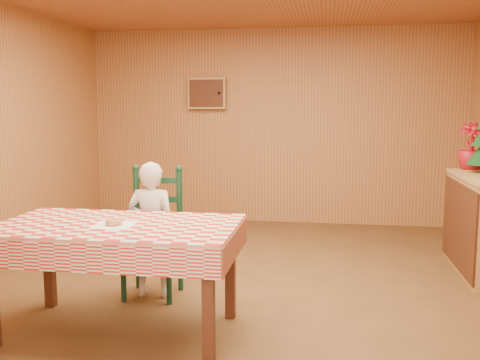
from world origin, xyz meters
The scene contains 8 objects.
ground centered at (0.00, 0.00, 0.00)m, with size 6.00×6.00×0.00m, color brown.
cabin_walls centered at (0.00, 0.53, 1.83)m, with size 5.10×6.05×2.65m.
dining_table centered at (-0.69, -0.82, 0.69)m, with size 1.66×0.96×0.77m.
ladder_chair centered at (-0.69, -0.03, 0.50)m, with size 0.44×0.40×1.08m.
seated_child centered at (-0.69, -0.09, 0.56)m, with size 0.41×0.27×1.12m, color silver.
napkin centered at (-0.69, -0.87, 0.77)m, with size 0.26×0.26×0.00m, color white.
donut centered at (-0.69, -0.87, 0.79)m, with size 0.12×0.12×0.04m, color #C88148.
flower_arrangement centered at (2.17, 1.54, 1.17)m, with size 0.27×0.27×0.48m, color #A60F19.
Camera 1 is at (0.72, -4.21, 1.55)m, focal length 40.00 mm.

